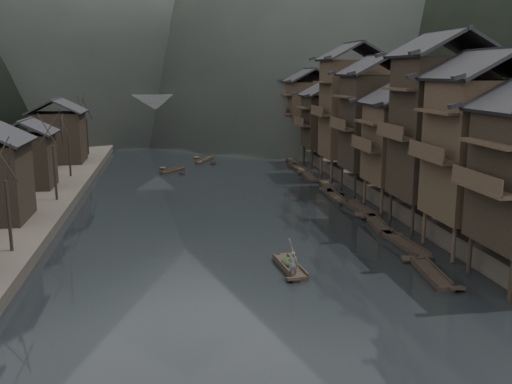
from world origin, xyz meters
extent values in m
plane|color=black|center=(0.00, 0.00, 0.00)|extent=(300.00, 300.00, 0.00)
cube|color=#2D2823|center=(35.00, 40.00, 0.90)|extent=(40.00, 200.00, 1.80)
cylinder|color=black|center=(14.20, -10.40, 1.30)|extent=(0.30, 0.30, 2.90)
cylinder|color=black|center=(14.20, -5.60, 1.30)|extent=(0.30, 0.30, 2.90)
cylinder|color=black|center=(16.95, -5.60, 1.30)|extent=(0.30, 0.30, 2.90)
cube|color=#32261C|center=(13.30, -8.00, 6.32)|extent=(1.20, 5.70, 0.25)
cylinder|color=#32261C|center=(14.20, -3.40, 1.30)|extent=(0.30, 0.30, 2.90)
cylinder|color=#32261C|center=(14.20, 1.40, 1.30)|extent=(0.30, 0.30, 2.90)
cylinder|color=#32261C|center=(16.95, -3.40, 1.30)|extent=(0.30, 0.30, 2.90)
cylinder|color=#32261C|center=(16.95, 1.40, 1.30)|extent=(0.30, 0.30, 2.90)
cube|color=#32261C|center=(17.30, -1.00, 7.64)|extent=(7.00, 6.00, 10.08)
cube|color=#32261C|center=(13.30, -1.00, 7.14)|extent=(1.20, 5.70, 0.25)
cylinder|color=black|center=(14.20, 3.60, 1.30)|extent=(0.30, 0.30, 2.90)
cylinder|color=black|center=(14.20, 8.40, 1.30)|extent=(0.30, 0.30, 2.90)
cylinder|color=black|center=(16.95, 3.60, 1.30)|extent=(0.30, 0.30, 2.90)
cylinder|color=black|center=(16.95, 8.40, 1.30)|extent=(0.30, 0.30, 2.90)
cube|color=black|center=(17.30, 6.00, 8.52)|extent=(7.00, 6.00, 11.84)
cube|color=#32261C|center=(13.30, 6.00, 7.93)|extent=(1.20, 5.70, 0.25)
cylinder|color=#32261C|center=(14.20, 10.60, 1.30)|extent=(0.30, 0.30, 2.90)
cylinder|color=#32261C|center=(14.20, 15.40, 1.30)|extent=(0.30, 0.30, 2.90)
cylinder|color=#32261C|center=(16.95, 10.60, 1.30)|extent=(0.30, 0.30, 2.90)
cylinder|color=#32261C|center=(16.95, 15.40, 1.30)|extent=(0.30, 0.30, 2.90)
cube|color=#32261C|center=(17.30, 13.00, 6.38)|extent=(7.00, 6.00, 7.55)
cube|color=#32261C|center=(13.30, 13.00, 6.00)|extent=(1.20, 5.70, 0.25)
cylinder|color=black|center=(14.20, 18.60, 1.30)|extent=(0.30, 0.30, 2.90)
cylinder|color=black|center=(14.20, 23.40, 1.30)|extent=(0.30, 0.30, 2.90)
cylinder|color=black|center=(16.95, 18.60, 1.30)|extent=(0.30, 0.30, 2.90)
cylinder|color=black|center=(16.95, 23.40, 1.30)|extent=(0.30, 0.30, 2.90)
cube|color=black|center=(17.30, 21.00, 7.72)|extent=(7.00, 6.00, 10.25)
cube|color=#32261C|center=(13.30, 21.00, 7.21)|extent=(1.20, 5.70, 0.25)
cylinder|color=#32261C|center=(14.20, 27.60, 1.30)|extent=(0.30, 0.30, 2.90)
cylinder|color=#32261C|center=(14.20, 32.40, 1.30)|extent=(0.30, 0.30, 2.90)
cylinder|color=#32261C|center=(16.95, 27.60, 1.30)|extent=(0.30, 0.30, 2.90)
cylinder|color=#32261C|center=(16.95, 32.40, 1.30)|extent=(0.30, 0.30, 2.90)
cube|color=#32261C|center=(17.30, 30.00, 8.61)|extent=(7.00, 6.00, 12.02)
cube|color=#32261C|center=(13.30, 30.00, 8.01)|extent=(1.20, 5.70, 0.25)
cylinder|color=black|center=(14.20, 37.60, 1.30)|extent=(0.30, 0.30, 2.90)
cylinder|color=black|center=(14.20, 42.40, 1.30)|extent=(0.30, 0.30, 2.90)
cylinder|color=black|center=(16.95, 37.60, 1.30)|extent=(0.30, 0.30, 2.90)
cylinder|color=black|center=(16.95, 42.40, 1.30)|extent=(0.30, 0.30, 2.90)
cube|color=black|center=(17.30, 40.00, 6.21)|extent=(7.00, 6.00, 7.23)
cube|color=#32261C|center=(13.30, 40.00, 5.85)|extent=(1.20, 5.70, 0.25)
cylinder|color=#32261C|center=(14.20, 49.60, 1.30)|extent=(0.30, 0.30, 2.90)
cylinder|color=#32261C|center=(14.20, 54.40, 1.30)|extent=(0.30, 0.30, 2.90)
cylinder|color=#32261C|center=(16.95, 49.60, 1.30)|extent=(0.30, 0.30, 2.90)
cylinder|color=#32261C|center=(16.95, 54.40, 1.30)|extent=(0.30, 0.30, 2.90)
cube|color=#32261C|center=(17.30, 52.00, 7.08)|extent=(7.00, 6.00, 8.96)
cube|color=#32261C|center=(13.30, 52.00, 6.63)|extent=(1.20, 5.70, 0.25)
cube|color=black|center=(-20.50, 24.00, 4.10)|extent=(5.00, 5.00, 5.80)
cube|color=black|center=(-20.50, 42.00, 4.60)|extent=(6.50, 6.50, 6.80)
cylinder|color=black|center=(-17.00, 1.00, 3.72)|extent=(0.24, 0.24, 5.03)
cylinder|color=black|center=(-17.00, 17.35, 3.85)|extent=(0.24, 0.24, 5.31)
cylinder|color=black|center=(-17.00, 30.45, 3.65)|extent=(0.24, 0.24, 4.90)
cylinder|color=black|center=(-17.00, 49.11, 3.87)|extent=(0.24, 0.24, 5.33)
cube|color=black|center=(11.40, -5.76, 0.15)|extent=(1.77, 6.02, 0.30)
cube|color=black|center=(11.40, -5.76, 0.33)|extent=(1.81, 5.91, 0.10)
cube|color=black|center=(11.08, -2.94, 0.29)|extent=(1.01, 0.84, 0.32)
cube|color=black|center=(11.73, -8.59, 0.29)|extent=(1.01, 0.84, 0.32)
cube|color=black|center=(12.21, 0.68, 0.15)|extent=(1.55, 7.44, 0.30)
cube|color=black|center=(12.21, 0.68, 0.33)|extent=(1.59, 7.29, 0.10)
cube|color=black|center=(12.42, 4.21, 0.29)|extent=(0.99, 0.96, 0.36)
cube|color=black|center=(11.99, -2.86, 0.29)|extent=(0.99, 0.96, 0.36)
cube|color=black|center=(12.29, 6.50, 0.15)|extent=(2.03, 7.08, 0.30)
cube|color=black|center=(12.29, 6.50, 0.33)|extent=(2.06, 6.95, 0.10)
cube|color=black|center=(11.84, 9.83, 0.29)|extent=(1.04, 0.98, 0.35)
cube|color=black|center=(12.74, 3.17, 0.29)|extent=(1.04, 0.98, 0.35)
cube|color=black|center=(12.58, 12.03, 0.15)|extent=(1.97, 6.51, 0.30)
cube|color=black|center=(12.58, 12.03, 0.33)|extent=(2.00, 6.39, 0.10)
cube|color=black|center=(13.01, 15.08, 0.29)|extent=(1.03, 0.91, 0.34)
cube|color=black|center=(12.16, 8.98, 0.29)|extent=(1.03, 0.91, 0.34)
cube|color=black|center=(11.74, 18.36, 0.15)|extent=(1.27, 7.06, 0.30)
cube|color=black|center=(11.74, 18.36, 0.33)|extent=(1.32, 6.92, 0.10)
cube|color=black|center=(11.65, 21.74, 0.29)|extent=(0.96, 0.89, 0.35)
cube|color=black|center=(11.82, 14.99, 0.29)|extent=(0.96, 0.89, 0.35)
cube|color=black|center=(12.53, 23.46, 0.15)|extent=(2.09, 7.43, 0.30)
cube|color=black|center=(12.53, 23.46, 0.33)|extent=(2.12, 7.29, 0.10)
cube|color=black|center=(12.05, 26.96, 0.29)|extent=(1.05, 1.02, 0.36)
cube|color=black|center=(13.01, 19.97, 0.29)|extent=(1.05, 1.02, 0.36)
cube|color=black|center=(11.91, 30.00, 0.15)|extent=(1.70, 6.32, 0.30)
cube|color=black|center=(11.91, 30.00, 0.33)|extent=(1.74, 6.20, 0.10)
cube|color=black|center=(11.62, 32.98, 0.29)|extent=(1.01, 0.86, 0.33)
cube|color=black|center=(12.20, 27.01, 0.29)|extent=(1.01, 0.86, 0.33)
cube|color=black|center=(11.93, 36.76, 0.15)|extent=(1.37, 6.67, 0.30)
cube|color=black|center=(11.93, 36.76, 0.33)|extent=(1.42, 6.54, 0.10)
cube|color=black|center=(12.06, 39.94, 0.29)|extent=(0.97, 0.85, 0.34)
cube|color=black|center=(11.80, 33.59, 0.29)|extent=(0.97, 0.85, 0.34)
cube|color=black|center=(12.46, 42.07, 0.15)|extent=(1.32, 6.61, 0.30)
cube|color=black|center=(12.46, 42.07, 0.33)|extent=(1.37, 6.48, 0.10)
cube|color=black|center=(12.35, 45.22, 0.29)|extent=(0.96, 0.84, 0.34)
cube|color=black|center=(12.56, 38.91, 0.29)|extent=(0.96, 0.84, 0.34)
cube|color=black|center=(11.80, 48.93, 0.15)|extent=(1.59, 7.57, 0.30)
cube|color=black|center=(11.80, 48.93, 0.33)|extent=(1.64, 7.43, 0.10)
cube|color=black|center=(11.56, 52.53, 0.29)|extent=(0.99, 0.98, 0.36)
cube|color=black|center=(12.04, 45.33, 0.29)|extent=(0.99, 0.98, 0.36)
cube|color=black|center=(-5.22, 37.13, 0.15)|extent=(3.44, 4.40, 0.30)
cube|color=black|center=(-5.22, 37.13, 0.33)|extent=(3.43, 4.35, 0.10)
cube|color=black|center=(-6.48, 38.97, 0.29)|extent=(1.03, 0.96, 0.29)
cube|color=black|center=(-3.96, 35.29, 0.29)|extent=(1.03, 0.96, 0.29)
cube|color=black|center=(-0.32, 45.52, 0.15)|extent=(3.19, 5.79, 0.30)
cube|color=black|center=(-0.32, 45.52, 0.33)|extent=(3.19, 5.70, 0.10)
cube|color=black|center=(-1.41, 48.12, 0.29)|extent=(1.06, 1.00, 0.32)
cube|color=black|center=(0.77, 42.93, 0.29)|extent=(1.06, 1.00, 0.32)
cube|color=#4C4C4F|center=(0.00, 72.00, 7.20)|extent=(40.00, 6.00, 1.60)
cube|color=#4C4C4F|center=(0.00, 69.30, 8.50)|extent=(40.00, 0.50, 1.00)
cube|color=#4C4C4F|center=(0.00, 74.70, 8.50)|extent=(40.00, 0.50, 1.00)
cube|color=#4C4C4F|center=(-14.00, 72.00, 3.20)|extent=(3.20, 6.00, 6.40)
cube|color=#4C4C4F|center=(-4.50, 72.00, 3.20)|extent=(3.20, 6.00, 6.40)
cube|color=#4C4C4F|center=(4.50, 72.00, 3.20)|extent=(3.20, 6.00, 6.40)
cube|color=#4C4C4F|center=(14.00, 72.00, 3.20)|extent=(3.20, 6.00, 6.40)
cube|color=black|center=(2.41, -3.23, 0.15)|extent=(1.53, 4.86, 0.30)
cube|color=black|center=(2.41, -3.23, 0.33)|extent=(1.57, 4.77, 0.10)
cube|color=black|center=(2.65, -0.94, 0.29)|extent=(0.94, 0.69, 0.30)
cube|color=black|center=(2.17, -5.51, 0.29)|extent=(0.94, 0.69, 0.30)
ellipsoid|color=black|center=(2.43, -2.99, 0.78)|extent=(1.14, 1.50, 0.69)
imported|color=#4E4E50|center=(2.22, -5.03, 1.29)|extent=(0.66, 0.47, 1.70)
cylinder|color=#8C7A51|center=(2.42, -5.03, 3.95)|extent=(1.49, 2.40, 3.63)
camera|label=1|loc=(-5.43, -39.45, 13.30)|focal=40.00mm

